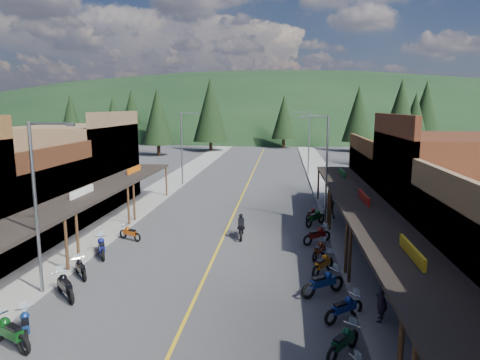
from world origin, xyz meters
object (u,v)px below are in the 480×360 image
(pine_0, at_px, (71,117))
(bike_west_4, at_px, (25,324))
(streetlight_1, at_px, (183,145))
(bike_east_8, at_px, (319,249))
(bike_east_6, at_px, (323,281))
(pedestrian_east_b, at_px, (330,206))
(bike_east_4, at_px, (343,340))
(bike_east_9, at_px, (317,234))
(pedestrian_east_a, at_px, (381,298))
(bike_west_8, at_px, (130,232))
(streetlight_0, at_px, (38,201))
(shop_west_3, at_px, (77,166))
(streetlight_2, at_px, (325,164))
(bike_east_11, at_px, (312,213))
(shop_east_3, at_px, (406,183))
(bike_east_10, at_px, (315,217))
(pine_5, at_px, (426,109))
(pine_1, at_px, (157,113))
(streetlight_3, at_px, (308,140))
(pine_2, at_px, (210,110))
(pine_10, at_px, (158,117))
(bike_west_6, at_px, (81,268))
(bike_west_3, at_px, (9,331))
(pine_8, at_px, (113,124))
(pine_3, at_px, (284,117))
(pine_4, at_px, (358,114))
(rider_on_bike, at_px, (241,228))
(bike_east_7, at_px, (323,263))
(bike_west_5, at_px, (65,285))
(shop_east_2, at_px, (454,196))
(pine_9, at_px, (415,121))
(shop_west_2, at_px, (8,202))
(pine_7, at_px, (132,112))
(bike_west_7, at_px, (102,246))
(pine_11, at_px, (400,117))

(pine_0, distance_m, bike_west_4, 79.60)
(streetlight_1, bearing_deg, bike_east_8, -59.22)
(bike_east_6, xyz_separation_m, pedestrian_east_b, (1.70, 13.53, 0.40))
(bike_east_4, xyz_separation_m, bike_east_9, (0.05, 12.47, 0.04))
(pine_0, height_order, pedestrian_east_a, pine_0)
(bike_west_8, bearing_deg, streetlight_0, -159.66)
(shop_west_3, bearing_deg, bike_east_9, -22.93)
(streetlight_2, bearing_deg, bike_east_11, 144.11)
(shop_east_3, xyz_separation_m, bike_west_4, (-19.43, -20.87, -1.97))
(bike_east_10, bearing_deg, shop_east_3, 66.59)
(pine_5, height_order, pedestrian_east_a, pine_5)
(pine_1, xyz_separation_m, bike_west_8, (18.04, -67.61, -6.71))
(streetlight_3, height_order, pine_2, pine_2)
(bike_east_4, height_order, bike_east_11, bike_east_4)
(pine_10, bearing_deg, bike_west_6, -77.73)
(pine_2, relative_size, bike_west_3, 5.97)
(pine_1, height_order, pine_8, pine_1)
(pine_3, bearing_deg, pine_4, -23.20)
(bike_west_6, xyz_separation_m, bike_east_10, (12.62, 10.95, 0.13))
(bike_west_8, relative_size, bike_east_6, 0.79)
(streetlight_0, relative_size, bike_east_11, 4.27)
(streetlight_2, xyz_separation_m, rider_on_bike, (-5.73, -4.40, -3.78))
(bike_east_10, bearing_deg, bike_east_7, -54.62)
(pine_8, height_order, rider_on_bike, pine_8)
(bike_east_6, bearing_deg, pine_8, 177.66)
(streetlight_3, xyz_separation_m, bike_west_5, (-12.82, -36.22, -3.82))
(shop_east_2, bearing_deg, pine_3, 98.65)
(pine_1, height_order, pedestrian_east_b, pine_1)
(pine_9, bearing_deg, pedestrian_east_b, -114.50)
(bike_east_4, xyz_separation_m, pedestrian_east_a, (1.79, 2.38, 0.54))
(pine_3, bearing_deg, streetlight_3, -85.31)
(shop_east_2, xyz_separation_m, pedestrian_east_b, (-6.27, 7.13, -2.45))
(streetlight_2, bearing_deg, pine_8, 132.14)
(shop_west_2, distance_m, pine_7, 76.65)
(streetlight_3, bearing_deg, shop_east_3, -70.01)
(pine_5, relative_size, pine_8, 1.40)
(bike_east_10, relative_size, bike_east_11, 1.22)
(bike_east_7, bearing_deg, shop_west_2, -157.91)
(pine_5, xyz_separation_m, bike_east_4, (-27.92, -81.59, -7.41))
(streetlight_3, height_order, bike_west_7, streetlight_3)
(pine_10, relative_size, rider_on_bike, 5.06)
(bike_west_7, bearing_deg, shop_east_3, 2.77)
(bike_west_7, bearing_deg, pine_0, 89.94)
(pine_3, distance_m, pine_11, 32.26)
(pedestrian_east_a, bearing_deg, bike_east_7, -142.05)
(bike_east_10, bearing_deg, pine_4, 114.68)
(pine_0, height_order, bike_east_7, pine_0)
(streetlight_2, distance_m, bike_east_7, 10.88)
(pine_4, height_order, bike_east_6, pine_4)
(pine_4, height_order, bike_west_7, pine_4)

